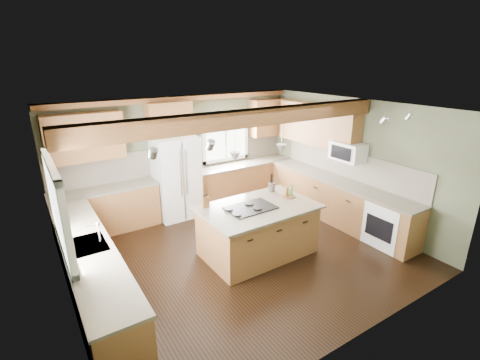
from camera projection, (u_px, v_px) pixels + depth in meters
floor at (241, 253)px, 6.33m from camera, size 5.60×5.60×0.00m
ceiling at (241, 109)px, 5.47m from camera, size 5.60×5.60×0.00m
wall_back at (181, 154)px, 7.89m from camera, size 5.60×0.00×5.60m
wall_left at (58, 227)px, 4.47m from camera, size 0.00×5.00×5.00m
wall_right at (352, 161)px, 7.33m from camera, size 0.00×5.00×5.00m
ceiling_beam at (246, 118)px, 5.39m from camera, size 5.55×0.26×0.26m
soffit_trim at (180, 99)px, 7.40m from camera, size 5.55×0.20×0.10m
backsplash_back at (181, 158)px, 7.90m from camera, size 5.58×0.03×0.58m
backsplash_right at (349, 165)px, 7.39m from camera, size 0.03×3.70×0.58m
base_cab_back_left at (107, 211)px, 7.02m from camera, size 2.02×0.60×0.88m
counter_back_left at (104, 189)px, 6.87m from camera, size 2.06×0.64×0.04m
base_cab_back_right at (243, 181)px, 8.69m from camera, size 2.62×0.60×0.88m
counter_back_right at (243, 164)px, 8.54m from camera, size 2.66×0.64×0.04m
base_cab_left at (92, 274)px, 4.95m from camera, size 0.60×3.70×0.88m
counter_left at (87, 246)px, 4.80m from camera, size 0.64×3.74×0.04m
base_cab_right at (336, 201)px, 7.50m from camera, size 0.60×3.70×0.88m
counter_right at (338, 181)px, 7.35m from camera, size 0.64×3.74×0.04m
upper_cab_back_left at (85, 137)px, 6.52m from camera, size 1.40×0.35×0.90m
upper_cab_over_fridge at (169, 119)px, 7.31m from camera, size 0.96×0.35×0.70m
upper_cab_right at (318, 125)px, 7.74m from camera, size 0.35×2.20×0.90m
upper_cab_back_corner at (267, 117)px, 8.71m from camera, size 0.90×0.35×0.90m
window_left at (56, 207)px, 4.44m from camera, size 0.04×1.60×1.05m
window_back at (225, 137)px, 8.38m from camera, size 1.10×0.04×1.00m
sink at (87, 246)px, 4.80m from camera, size 0.50×0.65×0.03m
faucet at (99, 233)px, 4.84m from camera, size 0.02×0.02×0.28m
dishwasher at (116, 331)px, 3.93m from camera, size 0.60×0.60×0.84m
oven at (389, 224)px, 6.47m from camera, size 0.60×0.72×0.84m
microwave at (348, 152)px, 7.10m from camera, size 0.40×0.70×0.38m
pendant_left at (235, 157)px, 5.47m from camera, size 0.18×0.18×0.16m
pendant_right at (281, 149)px, 5.96m from camera, size 0.18×0.18×0.16m
refrigerator at (176, 177)px, 7.56m from camera, size 0.90×0.74×1.80m
island at (258, 231)px, 6.19m from camera, size 1.91×1.18×0.88m
island_top at (258, 207)px, 6.04m from camera, size 2.03×1.31×0.04m
cooktop at (251, 208)px, 5.95m from camera, size 0.83×0.56×0.02m
knife_block at (205, 202)px, 5.97m from camera, size 0.12×0.10×0.19m
utensil_crock at (272, 187)px, 6.69m from camera, size 0.13×0.13×0.16m
bottle_tray at (289, 191)px, 6.42m from camera, size 0.26×0.26×0.22m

